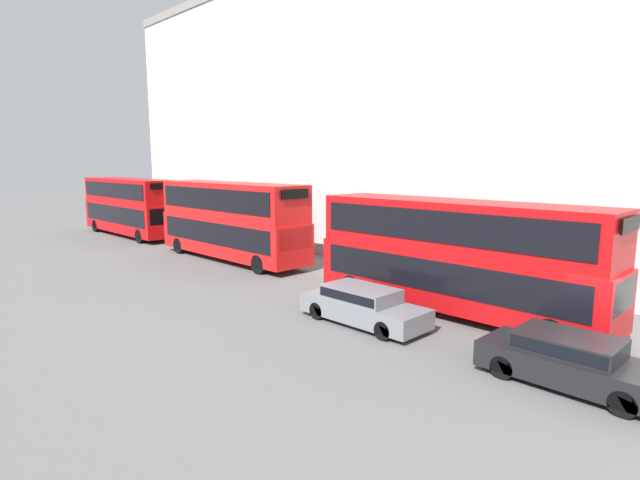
# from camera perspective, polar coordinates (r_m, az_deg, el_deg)

# --- Properties ---
(ground_plane) EXTENTS (200.00, 200.00, 0.00)m
(ground_plane) POSITION_cam_1_polar(r_m,az_deg,el_deg) (16.45, 29.54, -12.68)
(ground_plane) COLOR #5B5B5B
(bus_leading) EXTENTS (2.59, 11.40, 4.31)m
(bus_leading) POSITION_cam_1_polar(r_m,az_deg,el_deg) (19.39, 15.15, -1.35)
(bus_leading) COLOR #B20C0F
(bus_leading) RESTS_ON ground
(bus_second_in_queue) EXTENTS (2.59, 11.41, 4.54)m
(bus_second_in_queue) POSITION_cam_1_polar(r_m,az_deg,el_deg) (29.52, -10.18, 2.51)
(bus_second_in_queue) COLOR red
(bus_second_in_queue) RESTS_ON ground
(bus_third_in_queue) EXTENTS (2.59, 11.31, 4.43)m
(bus_third_in_queue) POSITION_cam_1_polar(r_m,az_deg,el_deg) (41.54, -20.96, 3.81)
(bus_third_in_queue) COLOR #B20C0F
(bus_third_in_queue) RESTS_ON ground
(car_dark_sedan) EXTENTS (1.82, 4.46, 1.35)m
(car_dark_sedan) POSITION_cam_1_polar(r_m,az_deg,el_deg) (14.65, 26.64, -12.08)
(car_dark_sedan) COLOR black
(car_dark_sedan) RESTS_ON ground
(car_hatchback) EXTENTS (1.79, 4.80, 1.34)m
(car_hatchback) POSITION_cam_1_polar(r_m,az_deg,el_deg) (17.96, 4.87, -7.33)
(car_hatchback) COLOR slate
(car_hatchback) RESTS_ON ground
(pedestrian) EXTENTS (0.36, 0.36, 1.60)m
(pedestrian) POSITION_cam_1_polar(r_m,az_deg,el_deg) (34.27, -10.32, 0.41)
(pedestrian) COLOR #26262D
(pedestrian) RESTS_ON ground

